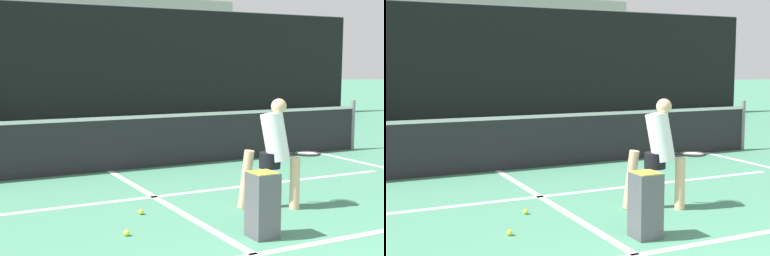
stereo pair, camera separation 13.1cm
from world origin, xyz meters
TOP-DOWN VIEW (x-y plane):
  - court_baseline_near at (0.00, 2.01)m, footprint 11.00×0.10m
  - court_service_line at (0.00, 4.56)m, footprint 8.25×0.10m
  - court_center_mark at (0.00, 4.30)m, footprint 0.10×4.59m
  - net at (0.00, 6.59)m, footprint 11.09×0.09m
  - fence_back at (0.00, 14.25)m, footprint 24.00×0.06m
  - player_practicing at (1.14, 3.33)m, footprint 1.17×0.54m
  - tennis_ball_scattered_1 at (-0.92, 3.11)m, footprint 0.07×0.07m
  - tennis_ball_scattered_2 at (-0.48, 3.82)m, footprint 0.07×0.07m
  - ball_hopper at (0.37, 2.43)m, footprint 0.28×0.28m
  - parked_car at (1.64, 17.46)m, footprint 1.71×4.55m

SIDE VIEW (x-z plane):
  - court_baseline_near at x=0.00m, z-range 0.00..0.01m
  - court_service_line at x=0.00m, z-range 0.00..0.01m
  - court_center_mark at x=0.00m, z-range 0.00..0.01m
  - tennis_ball_scattered_1 at x=-0.92m, z-range 0.00..0.07m
  - tennis_ball_scattered_2 at x=-0.48m, z-range 0.00..0.07m
  - ball_hopper at x=0.37m, z-range 0.02..0.73m
  - net at x=0.00m, z-range -0.02..1.05m
  - parked_car at x=1.64m, z-range -0.11..1.28m
  - player_practicing at x=1.14m, z-range 0.06..1.48m
  - fence_back at x=0.00m, z-range -0.01..3.70m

